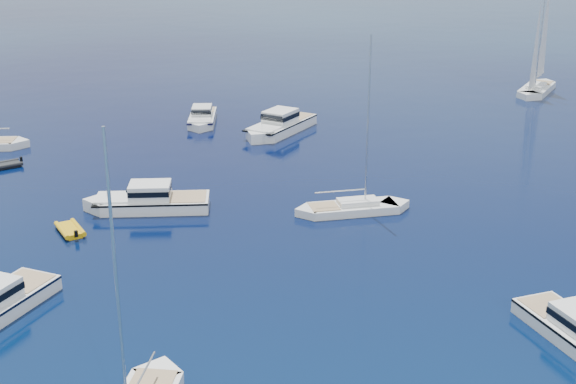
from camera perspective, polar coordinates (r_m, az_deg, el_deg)
name	(u,v)px	position (r m, az deg, el deg)	size (l,w,h in m)	color
motor_cruiser_centre	(149,209)	(60.97, -10.42, -1.29)	(3.24, 10.59, 2.78)	white
motor_cruiser_distant	(279,132)	(81.74, -0.66, 4.50)	(3.59, 11.72, 3.08)	white
motor_cruiser_horizon	(202,123)	(86.10, -6.45, 5.17)	(2.84, 9.28, 2.44)	silver
sailboat_centre	(353,212)	(59.63, 4.89, -1.51)	(2.53, 9.74, 14.31)	silver
sailboat_sails_far	(536,92)	(106.21, 18.13, 7.11)	(3.21, 12.35, 18.15)	white
tender_yellow	(70,232)	(57.86, -16.01, -2.93)	(1.86, 3.33, 0.95)	#E0A70D
tender_grey_far	(2,168)	(74.72, -20.65, 1.70)	(1.97, 3.58, 0.95)	black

